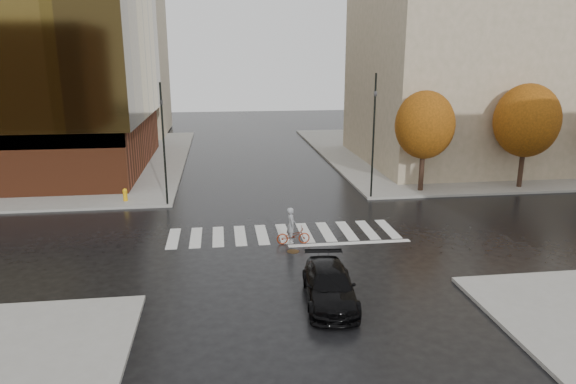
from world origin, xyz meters
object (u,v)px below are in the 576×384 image
(sedan, at_px, (329,286))
(traffic_light_nw, at_px, (163,137))
(cyclist, at_px, (292,232))
(traffic_light_ne, at_px, (374,127))
(fire_hydrant, at_px, (125,194))

(sedan, height_order, traffic_light_nw, traffic_light_nw)
(cyclist, relative_size, traffic_light_ne, 0.24)
(traffic_light_nw, xyz_separation_m, traffic_light_ne, (12.60, 0.00, 0.30))
(sedan, xyz_separation_m, cyclist, (-0.49, 6.11, -0.02))
(cyclist, height_order, fire_hydrant, cyclist)
(fire_hydrant, bearing_deg, sedan, -56.27)
(traffic_light_nw, height_order, fire_hydrant, traffic_light_nw)
(cyclist, relative_size, fire_hydrant, 2.32)
(sedan, bearing_deg, traffic_light_nw, 122.69)
(fire_hydrant, bearing_deg, traffic_light_ne, -3.87)
(cyclist, distance_m, fire_hydrant, 12.37)
(traffic_light_nw, height_order, traffic_light_ne, traffic_light_ne)
(cyclist, relative_size, traffic_light_nw, 0.25)
(sedan, relative_size, fire_hydrant, 5.62)
(sedan, xyz_separation_m, traffic_light_nw, (-7.03, 13.41, 3.58))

